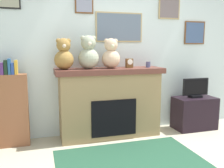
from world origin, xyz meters
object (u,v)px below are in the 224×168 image
object	(u,v)px
tv_stand	(194,113)
teddy_bear_brown	(64,55)
fireplace	(110,102)
mantel_clock	(129,63)
teddy_bear_tan	(88,54)
teddy_bear_grey	(111,55)
candle_jar	(148,65)
bookshelf	(10,107)
television	(196,89)

from	to	relation	value
tv_stand	teddy_bear_brown	world-z (taller)	teddy_bear_brown
fireplace	mantel_clock	world-z (taller)	mantel_clock
teddy_bear_tan	teddy_bear_grey	size ratio (longest dim) A/B	1.09
candle_jar	mantel_clock	size ratio (longest dim) A/B	0.63
mantel_clock	teddy_bear_tan	bearing A→B (deg)	179.92
bookshelf	teddy_bear_tan	bearing A→B (deg)	-2.19
candle_jar	mantel_clock	bearing A→B (deg)	-179.73
bookshelf	teddy_bear_grey	bearing A→B (deg)	-1.67
tv_stand	teddy_bear_brown	size ratio (longest dim) A/B	1.56
fireplace	tv_stand	distance (m)	1.50
mantel_clock	teddy_bear_tan	world-z (taller)	teddy_bear_tan
candle_jar	teddy_bear_grey	xyz separation A→B (m)	(-0.61, -0.00, 0.16)
fireplace	teddy_bear_brown	world-z (taller)	teddy_bear_brown
bookshelf	candle_jar	world-z (taller)	bookshelf
fireplace	teddy_bear_grey	distance (m)	0.73
fireplace	tv_stand	world-z (taller)	fireplace
fireplace	tv_stand	size ratio (longest dim) A/B	2.38
television	mantel_clock	size ratio (longest dim) A/B	3.34
tv_stand	teddy_bear_tan	distance (m)	2.07
bookshelf	teddy_bear_brown	xyz separation A→B (m)	(0.75, -0.04, 0.71)
television	teddy_bear_tan	xyz separation A→B (m)	(-1.80, 0.06, 0.59)
bookshelf	mantel_clock	world-z (taller)	bookshelf
bookshelf	television	world-z (taller)	bookshelf
bookshelf	candle_jar	bearing A→B (deg)	-1.16
fireplace	teddy_bear_tan	distance (m)	0.81
television	bookshelf	bearing A→B (deg)	178.00
fireplace	mantel_clock	xyz separation A→B (m)	(0.31, -0.02, 0.60)
mantel_clock	fireplace	bearing A→B (deg)	176.41
mantel_clock	teddy_bear_brown	size ratio (longest dim) A/B	0.32
candle_jar	television	bearing A→B (deg)	-4.01
candle_jar	teddy_bear_brown	size ratio (longest dim) A/B	0.20
bookshelf	tv_stand	world-z (taller)	bookshelf
tv_stand	television	distance (m)	0.42
fireplace	television	bearing A→B (deg)	-3.00
fireplace	mantel_clock	bearing A→B (deg)	-3.59
candle_jar	teddy_bear_tan	world-z (taller)	teddy_bear_tan
bookshelf	teddy_bear_grey	size ratio (longest dim) A/B	2.76
bookshelf	teddy_bear_tan	distance (m)	1.32
fireplace	teddy_bear_tan	bearing A→B (deg)	-176.80
candle_jar	teddy_bear_brown	distance (m)	1.31
tv_stand	teddy_bear_tan	bearing A→B (deg)	178.16
tv_stand	mantel_clock	size ratio (longest dim) A/B	4.86
tv_stand	teddy_bear_grey	bearing A→B (deg)	177.74
tv_stand	television	world-z (taller)	television
teddy_bear_brown	teddy_bear_tan	size ratio (longest dim) A/B	0.91
bookshelf	teddy_bear_grey	xyz separation A→B (m)	(1.44, -0.04, 0.71)
fireplace	teddy_bear_tan	size ratio (longest dim) A/B	3.37
bookshelf	mantel_clock	xyz separation A→B (m)	(1.73, -0.04, 0.58)
fireplace	television	xyz separation A→B (m)	(1.48, -0.08, 0.15)
tv_stand	mantel_clock	xyz separation A→B (m)	(-1.17, 0.06, 0.87)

